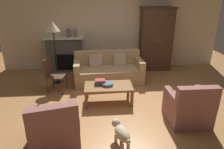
% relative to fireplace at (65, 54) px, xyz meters
% --- Properties ---
extents(ground_plane, '(9.60, 9.60, 0.00)m').
position_rel_fireplace_xyz_m(ground_plane, '(1.55, -2.30, -0.57)').
color(ground_plane, '#B27A47').
extents(back_wall, '(7.20, 0.10, 2.80)m').
position_rel_fireplace_xyz_m(back_wall, '(1.55, 0.25, 0.83)').
color(back_wall, beige).
rests_on(back_wall, ground).
extents(fireplace, '(1.26, 0.48, 1.12)m').
position_rel_fireplace_xyz_m(fireplace, '(0.00, 0.00, 0.00)').
color(fireplace, '#4C4947').
rests_on(fireplace, ground).
extents(armoire, '(1.06, 0.57, 2.02)m').
position_rel_fireplace_xyz_m(armoire, '(2.95, -0.08, 0.44)').
color(armoire, '#472D1E').
rests_on(armoire, ground).
extents(couch, '(1.96, 0.95, 0.86)m').
position_rel_fireplace_xyz_m(couch, '(1.34, -1.04, -0.25)').
color(couch, tan).
rests_on(couch, ground).
extents(coffee_table, '(1.10, 0.60, 0.42)m').
position_rel_fireplace_xyz_m(coffee_table, '(1.26, -2.24, -0.20)').
color(coffee_table, olive).
rests_on(coffee_table, ground).
extents(fruit_bowl, '(0.27, 0.27, 0.06)m').
position_rel_fireplace_xyz_m(fruit_bowl, '(1.24, -2.23, -0.12)').
color(fruit_bowl, slate).
rests_on(fruit_bowl, coffee_table).
extents(book_stack, '(0.25, 0.18, 0.12)m').
position_rel_fireplace_xyz_m(book_stack, '(1.07, -2.16, -0.09)').
color(book_stack, '#427A4C').
rests_on(book_stack, coffee_table).
extents(mantel_vase_slate, '(0.13, 0.13, 0.26)m').
position_rel_fireplace_xyz_m(mantel_vase_slate, '(0.18, -0.02, 0.68)').
color(mantel_vase_slate, '#565B66').
rests_on(mantel_vase_slate, fireplace).
extents(mantel_vase_bronze, '(0.12, 0.12, 0.23)m').
position_rel_fireplace_xyz_m(mantel_vase_bronze, '(0.38, -0.02, 0.67)').
color(mantel_vase_bronze, olive).
rests_on(mantel_vase_bronze, fireplace).
extents(armchair_near_left, '(0.91, 0.92, 0.88)m').
position_rel_fireplace_xyz_m(armchair_near_left, '(0.27, -3.64, -0.25)').
color(armchair_near_left, '#935B56').
rests_on(armchair_near_left, ground).
extents(armchair_near_right, '(0.78, 0.77, 0.88)m').
position_rel_fireplace_xyz_m(armchair_near_right, '(2.77, -3.18, -0.25)').
color(armchair_near_right, '#935B56').
rests_on(armchair_near_right, ground).
extents(side_chair_wooden, '(0.51, 0.51, 0.90)m').
position_rel_fireplace_xyz_m(side_chair_wooden, '(-0.12, -1.55, -0.06)').
color(side_chair_wooden, '#472D1E').
rests_on(side_chair_wooden, ground).
extents(floor_lamp, '(0.36, 0.36, 1.73)m').
position_rel_fireplace_xyz_m(floor_lamp, '(-0.10, -1.00, 0.93)').
color(floor_lamp, black).
rests_on(floor_lamp, ground).
extents(dog, '(0.32, 0.55, 0.39)m').
position_rel_fireplace_xyz_m(dog, '(1.37, -3.75, -0.32)').
color(dog, beige).
rests_on(dog, ground).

